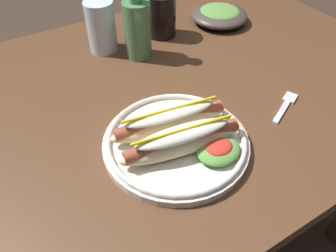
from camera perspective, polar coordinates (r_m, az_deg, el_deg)
ground_plane at (r=1.38m, az=-0.41°, el=-18.69°), size 8.00×8.00×0.00m
dining_table at (r=0.86m, az=-0.61°, el=1.50°), size 1.33×0.87×0.74m
hot_dog_plate at (r=0.64m, az=1.72°, el=-1.99°), size 0.29×0.29×0.08m
fork at (r=0.79m, az=19.82°, el=3.48°), size 0.12×0.07×0.00m
soda_cup at (r=1.00m, az=-1.19°, el=18.72°), size 0.08×0.08×0.12m
water_cup at (r=0.93m, az=-11.55°, el=16.59°), size 0.08×0.08×0.14m
glass_bottle at (r=0.88m, az=-5.37°, el=16.93°), size 0.07×0.07×0.23m
side_bowl at (r=1.10m, az=8.93°, el=18.63°), size 0.18×0.18×0.05m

